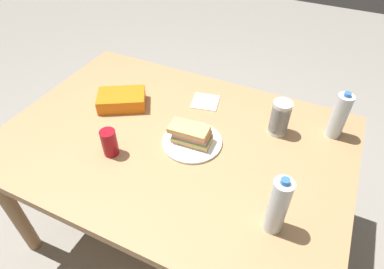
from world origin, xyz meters
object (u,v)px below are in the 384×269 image
object	(u,v)px
sandwich	(191,134)
water_bottle_spare	(278,206)
dining_table	(175,152)
soda_can_red	(109,143)
plastic_cup_stack	(280,118)
paper_plate	(192,142)
water_bottle_tall	(339,116)
chip_bag	(122,100)

from	to	relation	value
sandwich	water_bottle_spare	size ratio (longest dim) A/B	0.74
dining_table	soda_can_red	bearing A→B (deg)	43.69
soda_can_red	water_bottle_spare	distance (m)	0.72
dining_table	plastic_cup_stack	size ratio (longest dim) A/B	9.25
paper_plate	water_bottle_tall	size ratio (longest dim) A/B	1.16
chip_bag	plastic_cup_stack	bearing A→B (deg)	160.23
soda_can_red	water_bottle_tall	distance (m)	0.99
sandwich	chip_bag	size ratio (longest dim) A/B	0.81
soda_can_red	dining_table	bearing A→B (deg)	-136.31
chip_bag	water_bottle_tall	xyz separation A→B (m)	(-0.99, -0.23, 0.07)
soda_can_red	chip_bag	world-z (taller)	soda_can_red
dining_table	chip_bag	xyz separation A→B (m)	(0.35, -0.11, 0.12)
dining_table	plastic_cup_stack	xyz separation A→B (m)	(-0.41, -0.25, 0.17)
sandwich	plastic_cup_stack	world-z (taller)	plastic_cup_stack
paper_plate	plastic_cup_stack	distance (m)	0.40
sandwich	chip_bag	distance (m)	0.44
water_bottle_tall	water_bottle_spare	xyz separation A→B (m)	(0.12, 0.58, 0.01)
soda_can_red	paper_plate	bearing A→B (deg)	-144.40
paper_plate	soda_can_red	bearing A→B (deg)	35.60
water_bottle_spare	soda_can_red	bearing A→B (deg)	-4.44
paper_plate	dining_table	bearing A→B (deg)	8.30
chip_bag	dining_table	bearing A→B (deg)	132.71
water_bottle_spare	chip_bag	bearing A→B (deg)	-22.32
sandwich	soda_can_red	world-z (taller)	soda_can_red
water_bottle_tall	water_bottle_spare	distance (m)	0.60
paper_plate	chip_bag	distance (m)	0.45
water_bottle_tall	plastic_cup_stack	distance (m)	0.25
chip_bag	water_bottle_tall	bearing A→B (deg)	162.96
water_bottle_tall	plastic_cup_stack	xyz separation A→B (m)	(0.23, 0.09, -0.02)
sandwich	paper_plate	bearing A→B (deg)	-149.74
water_bottle_tall	sandwich	bearing A→B (deg)	30.42
soda_can_red	plastic_cup_stack	distance (m)	0.75
paper_plate	sandwich	distance (m)	0.05
sandwich	soda_can_red	bearing A→B (deg)	35.66
paper_plate	chip_bag	size ratio (longest dim) A/B	1.15
sandwich	water_bottle_spare	bearing A→B (deg)	149.38
sandwich	soda_can_red	size ratio (longest dim) A/B	1.53
paper_plate	water_bottle_spare	xyz separation A→B (m)	(-0.43, 0.26, 0.11)
plastic_cup_stack	sandwich	bearing A→B (deg)	35.98
dining_table	soda_can_red	distance (m)	0.31
dining_table	water_bottle_spare	distance (m)	0.61
soda_can_red	water_bottle_tall	xyz separation A→B (m)	(-0.84, -0.53, 0.05)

